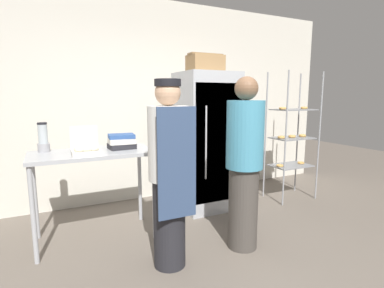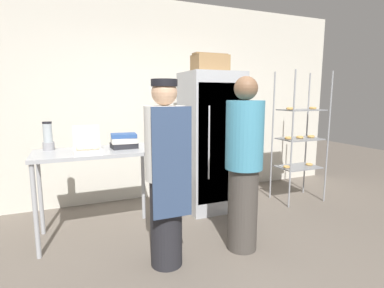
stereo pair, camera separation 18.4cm
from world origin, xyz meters
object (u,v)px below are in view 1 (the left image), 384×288
Objects in this scene: binder_stack at (122,141)px; person_customer at (244,163)px; blender_pitcher at (43,139)px; cardboard_storage_box at (205,63)px; person_baker at (169,173)px; donut_box at (86,150)px; baking_rack at (292,137)px; refrigerator at (206,142)px.

person_customer is at bearing -41.56° from binder_stack.
binder_stack is at bearing -12.46° from blender_pitcher.
cardboard_storage_box reaches higher than binder_stack.
binder_stack is 1.32m from person_customer.
cardboard_storage_box is 0.27× the size of person_baker.
cardboard_storage_box is (1.56, 0.48, 0.92)m from donut_box.
blender_pitcher is 1.42m from person_baker.
blender_pitcher reaches higher than binder_stack.
baking_rack reaches higher than person_customer.
refrigerator is 1.32m from baking_rack.
person_customer is at bearing -30.86° from blender_pitcher.
binder_stack is at bearing 138.44° from person_customer.
baking_rack is 1.12× the size of person_baker.
refrigerator reaches higher than binder_stack.
donut_box is at bearing -162.79° from cardboard_storage_box.
baking_rack is 6.72× the size of donut_box.
donut_box is 0.62× the size of cardboard_storage_box.
person_baker is at bearing -48.61° from donut_box.
binder_stack is at bearing -178.79° from baking_rack.
baking_rack reaches higher than donut_box.
cardboard_storage_box is at bearing 17.21° from donut_box.
cardboard_storage_box is at bearing 50.01° from person_baker.
donut_box is at bearing -44.47° from blender_pitcher.
blender_pitcher is (-1.94, -0.11, 0.17)m from refrigerator.
cardboard_storage_box is at bearing 121.86° from refrigerator.
cardboard_storage_box is (-0.01, 0.02, 1.01)m from refrigerator.
baking_rack is at bearing 1.21° from binder_stack.
person_customer reaches higher than person_baker.
person_customer reaches higher than binder_stack.
cardboard_storage_box is (1.92, 0.13, 0.84)m from blender_pitcher.
person_baker is at bearing -47.11° from blender_pitcher.
cardboard_storage_box is 0.26× the size of person_customer.
baking_rack is 1.67m from cardboard_storage_box.
donut_box is 1.53m from person_customer.
baking_rack reaches higher than blender_pitcher.
person_baker is at bearing -158.13° from baking_rack.
blender_pitcher is 0.68× the size of cardboard_storage_box.
baking_rack is 6.50× the size of binder_stack.
refrigerator is 1.22m from binder_stack.
blender_pitcher is at bearing 177.98° from baking_rack.
binder_stack is (0.75, -0.17, -0.05)m from blender_pitcher.
baking_rack is at bearing 4.83° from donut_box.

